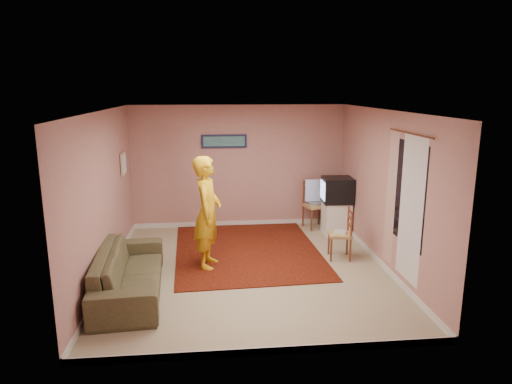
{
  "coord_description": "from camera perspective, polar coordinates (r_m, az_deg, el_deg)",
  "views": [
    {
      "loc": [
        -0.59,
        -7.05,
        2.95
      ],
      "look_at": [
        0.18,
        0.6,
        1.18
      ],
      "focal_mm": 32.0,
      "sensor_mm": 36.0,
      "label": 1
    }
  ],
  "objects": [
    {
      "name": "chair_a",
      "position": [
        9.76,
        7.48,
        -0.97
      ],
      "size": [
        0.57,
        0.55,
        0.55
      ],
      "rotation": [
        0.0,
        0.0,
        0.3
      ],
      "color": "tan",
      "rests_on": "ground"
    },
    {
      "name": "wall_right",
      "position": [
        7.78,
        15.8,
        0.23
      ],
      "size": [
        0.02,
        5.0,
        2.6
      ],
      "primitive_type": "cube",
      "color": "tan",
      "rests_on": "ground"
    },
    {
      "name": "ground",
      "position": [
        7.66,
        -0.92,
        -9.66
      ],
      "size": [
        5.0,
        5.0,
        0.0
      ],
      "primitive_type": "plane",
      "color": "tan",
      "rests_on": "ground"
    },
    {
      "name": "dvd_player",
      "position": [
        9.78,
        7.46,
        -1.38
      ],
      "size": [
        0.34,
        0.26,
        0.06
      ],
      "primitive_type": "cube",
      "rotation": [
        0.0,
        0.0,
        0.09
      ],
      "color": "#A9AAAE",
      "rests_on": "chair_a"
    },
    {
      "name": "curtain_sheer",
      "position": [
        6.84,
        18.79,
        -2.12
      ],
      "size": [
        0.01,
        0.75,
        2.1
      ],
      "primitive_type": "cube",
      "color": "silver",
      "rests_on": "wall_right"
    },
    {
      "name": "ceiling",
      "position": [
        7.08,
        -1.0,
        10.14
      ],
      "size": [
        4.5,
        5.0,
        0.02
      ],
      "primitive_type": "cube",
      "color": "white",
      "rests_on": "wall_back"
    },
    {
      "name": "wall_back",
      "position": [
        9.71,
        -2.2,
        3.18
      ],
      "size": [
        4.5,
        0.02,
        2.6
      ],
      "primitive_type": "cube",
      "color": "tan",
      "rests_on": "ground"
    },
    {
      "name": "chair_b",
      "position": [
        8.11,
        10.47,
        -4.48
      ],
      "size": [
        0.44,
        0.45,
        0.49
      ],
      "rotation": [
        0.0,
        0.0,
        -1.71
      ],
      "color": "tan",
      "rests_on": "ground"
    },
    {
      "name": "picture_left",
      "position": [
        8.91,
        -16.23,
        3.41
      ],
      "size": [
        0.04,
        0.38,
        0.42
      ],
      "color": "tan",
      "rests_on": "wall_left"
    },
    {
      "name": "picture_back",
      "position": [
        9.58,
        -4.02,
        6.35
      ],
      "size": [
        0.95,
        0.04,
        0.28
      ],
      "color": "#141639",
      "rests_on": "wall_back"
    },
    {
      "name": "baseboard_left",
      "position": [
        7.8,
        -17.79,
        -9.51
      ],
      "size": [
        0.02,
        5.0,
        0.1
      ],
      "primitive_type": "cube",
      "color": "silver",
      "rests_on": "ground"
    },
    {
      "name": "game_console",
      "position": [
        8.13,
        10.45,
        -4.94
      ],
      "size": [
        0.24,
        0.21,
        0.04
      ],
      "primitive_type": "cube",
      "rotation": [
        0.0,
        0.0,
        -0.34
      ],
      "color": "silver",
      "rests_on": "chair_b"
    },
    {
      "name": "sofa",
      "position": [
        6.97,
        -15.54,
        -9.59
      ],
      "size": [
        1.05,
        2.33,
        0.66
      ],
      "primitive_type": "imported",
      "rotation": [
        0.0,
        0.0,
        1.64
      ],
      "color": "brown",
      "rests_on": "ground"
    },
    {
      "name": "curtain_rod",
      "position": [
        6.78,
        18.69,
        6.97
      ],
      "size": [
        0.02,
        1.4,
        0.02
      ],
      "primitive_type": "cylinder",
      "rotation": [
        1.57,
        0.0,
        0.0
      ],
      "color": "brown",
      "rests_on": "wall_right"
    },
    {
      "name": "baseboard_back",
      "position": [
        9.99,
        -2.14,
        -3.92
      ],
      "size": [
        4.5,
        0.02,
        0.1
      ],
      "primitive_type": "cube",
      "color": "silver",
      "rests_on": "ground"
    },
    {
      "name": "curtain_floral",
      "position": [
        7.46,
        16.49,
        -0.74
      ],
      "size": [
        0.01,
        0.35,
        2.1
      ],
      "primitive_type": "cube",
      "color": "beige",
      "rests_on": "wall_right"
    },
    {
      "name": "window",
      "position": [
        6.94,
        18.51,
        -0.2
      ],
      "size": [
        0.01,
        1.1,
        1.5
      ],
      "primitive_type": "cube",
      "color": "black",
      "rests_on": "wall_right"
    },
    {
      "name": "area_rug",
      "position": [
        8.49,
        -1.11,
        -7.3
      ],
      "size": [
        2.73,
        3.34,
        0.02
      ],
      "primitive_type": "cube",
      "rotation": [
        0.0,
        0.0,
        0.05
      ],
      "color": "black",
      "rests_on": "ground"
    },
    {
      "name": "baseboard_front",
      "position": [
        5.44,
        1.43,
        -19.26
      ],
      "size": [
        4.5,
        0.02,
        0.1
      ],
      "primitive_type": "cube",
      "color": "silver",
      "rests_on": "ground"
    },
    {
      "name": "tv_cabinet",
      "position": [
        9.5,
        10.0,
        -3.22
      ],
      "size": [
        0.52,
        0.48,
        0.67
      ],
      "primitive_type": "cube",
      "color": "white",
      "rests_on": "ground"
    },
    {
      "name": "crt_tv",
      "position": [
        9.35,
        10.1,
        0.25
      ],
      "size": [
        0.63,
        0.56,
        0.51
      ],
      "rotation": [
        0.0,
        0.0,
        -0.05
      ],
      "color": "black",
      "rests_on": "tv_cabinet"
    },
    {
      "name": "person",
      "position": [
        7.55,
        -6.08,
        -2.56
      ],
      "size": [
        0.56,
        0.75,
        1.87
      ],
      "primitive_type": "imported",
      "rotation": [
        0.0,
        0.0,
        1.39
      ],
      "color": "gold",
      "rests_on": "ground"
    },
    {
      "name": "wall_left",
      "position": [
        7.43,
        -18.52,
        -0.54
      ],
      "size": [
        0.02,
        5.0,
        2.6
      ],
      "primitive_type": "cube",
      "color": "tan",
      "rests_on": "ground"
    },
    {
      "name": "baseboard_right",
      "position": [
        8.13,
        15.19,
        -8.4
      ],
      "size": [
        0.02,
        5.0,
        0.1
      ],
      "primitive_type": "cube",
      "color": "silver",
      "rests_on": "ground"
    },
    {
      "name": "blue_throw",
      "position": [
        9.75,
        7.46,
        0.22
      ],
      "size": [
        0.45,
        0.06,
        0.47
      ],
      "primitive_type": "cube",
      "color": "#99B2FA",
      "rests_on": "chair_a"
    },
    {
      "name": "wall_front",
      "position": [
        4.88,
        1.53,
        -6.8
      ],
      "size": [
        4.5,
        0.02,
        2.6
      ],
      "primitive_type": "cube",
      "color": "tan",
      "rests_on": "ground"
    }
  ]
}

